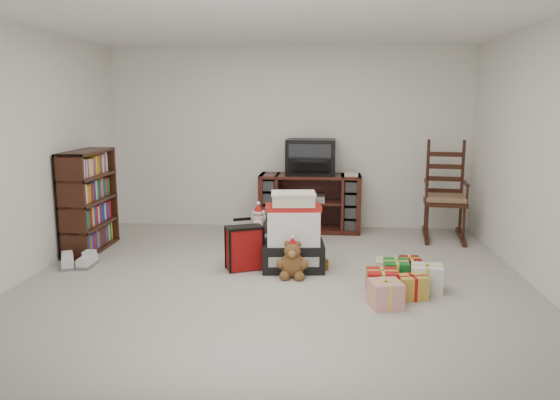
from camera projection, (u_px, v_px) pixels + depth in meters
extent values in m
cube|color=beige|center=(275.00, 283.00, 5.38)|extent=(5.00, 5.00, 0.01)
cube|color=white|center=(275.00, 18.00, 4.93)|extent=(5.00, 5.00, 0.01)
cube|color=white|center=(290.00, 139.00, 7.61)|extent=(5.00, 0.01, 2.50)
cube|color=white|center=(233.00, 206.00, 2.70)|extent=(5.00, 0.01, 2.50)
cube|color=white|center=(21.00, 154.00, 5.34)|extent=(0.01, 5.00, 2.50)
cube|color=white|center=(548.00, 158.00, 4.97)|extent=(0.01, 5.00, 2.50)
cube|color=#451813|center=(310.00, 203.00, 7.47)|extent=(1.38, 0.52, 0.78)
cube|color=silver|center=(310.00, 198.00, 7.43)|extent=(0.42, 0.30, 0.08)
cube|color=#34130E|center=(89.00, 201.00, 6.47)|extent=(0.33, 0.98, 1.20)
cube|color=#34130E|center=(445.00, 202.00, 7.04)|extent=(0.59, 0.58, 0.05)
cube|color=#946F50|center=(445.00, 198.00, 7.03)|extent=(0.55, 0.53, 0.06)
cube|color=#34130E|center=(443.00, 167.00, 7.19)|extent=(0.45, 0.12, 0.81)
cube|color=#34130E|center=(443.00, 236.00, 7.12)|extent=(0.64, 0.94, 0.06)
cube|color=black|center=(293.00, 256.00, 5.79)|extent=(0.68, 0.52, 0.29)
cube|color=silver|center=(293.00, 226.00, 5.73)|extent=(0.57, 0.46, 0.35)
cube|color=#A71613|center=(293.00, 207.00, 5.70)|extent=(0.61, 0.36, 0.05)
cube|color=beige|center=(293.00, 200.00, 5.68)|extent=(0.46, 0.37, 0.11)
cube|color=maroon|center=(244.00, 248.00, 5.75)|extent=(0.41, 0.31, 0.47)
cube|color=black|center=(245.00, 219.00, 5.78)|extent=(0.19, 0.10, 0.03)
ellipsoid|color=brown|center=(292.00, 265.00, 5.53)|extent=(0.25, 0.21, 0.26)
sphere|color=brown|center=(292.00, 251.00, 5.47)|extent=(0.17, 0.17, 0.17)
cone|color=maroon|center=(296.00, 245.00, 6.08)|extent=(0.25, 0.25, 0.36)
sphere|color=beige|center=(296.00, 226.00, 6.04)|extent=(0.12, 0.12, 0.12)
cone|color=maroon|center=(296.00, 217.00, 6.02)|extent=(0.11, 0.11, 0.09)
cylinder|color=silver|center=(307.00, 231.00, 5.93)|extent=(0.02, 0.02, 0.11)
cone|color=maroon|center=(259.00, 243.00, 6.03)|extent=(0.31, 0.31, 0.44)
sphere|color=beige|center=(259.00, 218.00, 5.98)|extent=(0.15, 0.15, 0.15)
cone|color=maroon|center=(258.00, 208.00, 5.96)|extent=(0.13, 0.13, 0.11)
cylinder|color=silver|center=(272.00, 225.00, 5.86)|extent=(0.02, 0.02, 0.13)
cube|color=silver|center=(68.00, 262.00, 5.88)|extent=(0.25, 0.34, 0.11)
cube|color=silver|center=(86.00, 262.00, 5.87)|extent=(0.13, 0.31, 0.11)
cube|color=#A71613|center=(381.00, 280.00, 5.08)|extent=(0.25, 0.25, 0.25)
cube|color=#1B6C2E|center=(398.00, 272.00, 5.30)|extent=(0.25, 0.25, 0.25)
cube|color=gold|center=(410.00, 285.00, 4.92)|extent=(0.25, 0.25, 0.25)
cube|color=white|center=(380.00, 292.00, 4.75)|extent=(0.25, 0.25, 0.25)
cube|color=silver|center=(427.00, 279.00, 5.09)|extent=(0.25, 0.25, 0.25)
cube|color=maroon|center=(415.00, 267.00, 5.47)|extent=(0.25, 0.25, 0.25)
cube|color=beige|center=(390.00, 265.00, 5.54)|extent=(0.25, 0.25, 0.25)
cube|color=black|center=(311.00, 157.00, 7.35)|extent=(0.67, 0.49, 0.48)
cube|color=black|center=(311.00, 159.00, 7.12)|extent=(0.56, 0.04, 0.38)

